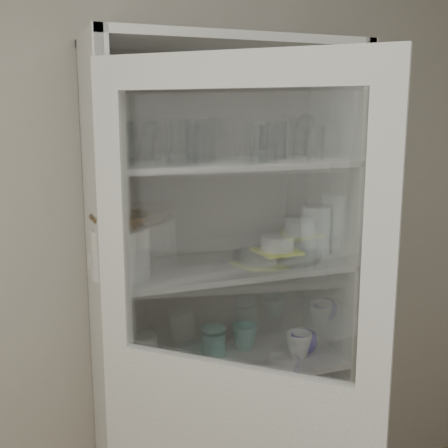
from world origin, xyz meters
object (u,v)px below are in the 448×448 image
object	(u,v)px
goblet_0	(110,136)
mug_white	(299,345)
glass_platter	(277,255)
goblet_2	(213,136)
mug_blue	(304,343)
pantry_cabinet	(219,334)
goblet_1	(152,139)
tin_box	(265,432)
terracotta_bowl	(120,221)
yellow_trivet	(277,251)
cream_dish	(225,445)
mug_teal	(245,337)
teal_jar	(213,342)
measuring_cups	(192,368)
white_canister	(144,350)
plate_stack_back	(113,258)
goblet_3	(305,133)
cupboard_door	(234,433)
white_ramekin	(277,243)
grey_bowl_stack	(315,230)
cream_bowl	(120,237)
plate_stack_front	(121,261)

from	to	relation	value
goblet_0	mug_white	bearing A→B (deg)	-13.70
goblet_0	glass_platter	bearing A→B (deg)	-7.01
goblet_2	mug_blue	xyz separation A→B (m)	(0.33, -0.17, -0.85)
pantry_cabinet	goblet_1	bearing A→B (deg)	169.36
mug_white	tin_box	distance (m)	0.44
terracotta_bowl	mug_blue	size ratio (longest dim) A/B	1.90
yellow_trivet	cream_dish	world-z (taller)	yellow_trivet
mug_teal	teal_jar	distance (m)	0.15
goblet_0	goblet_2	bearing A→B (deg)	4.10
measuring_cups	white_canister	distance (m)	0.20
plate_stack_back	goblet_3	bearing A→B (deg)	-0.71
cupboard_door	terracotta_bowl	size ratio (longest dim) A/B	9.55
plate_stack_back	cream_dish	size ratio (longest dim) A/B	0.86
teal_jar	tin_box	bearing A→B (deg)	-9.94
goblet_0	white_ramekin	xyz separation A→B (m)	(0.64, -0.08, -0.43)
goblet_3	grey_bowl_stack	bearing A→B (deg)	-90.00
goblet_2	yellow_trivet	distance (m)	0.53
cream_bowl	grey_bowl_stack	bearing A→B (deg)	3.76
cupboard_door	cream_dish	bearing A→B (deg)	115.44
goblet_3	plate_stack_back	bearing A→B (deg)	179.29
cream_bowl	cupboard_door	bearing A→B (deg)	-64.26
plate_stack_front	goblet_1	bearing A→B (deg)	43.94
goblet_3	glass_platter	bearing A→B (deg)	-146.45
goblet_0	measuring_cups	distance (m)	0.92
white_canister	grey_bowl_stack	bearing A→B (deg)	-3.31
cupboard_door	teal_jar	bearing A→B (deg)	119.62
grey_bowl_stack	terracotta_bowl	bearing A→B (deg)	-176.24
goblet_0	teal_jar	distance (m)	0.92
goblet_2	cream_bowl	world-z (taller)	goblet_2
mug_white	measuring_cups	size ratio (longest dim) A/B	1.15
terracotta_bowl	glass_platter	xyz separation A→B (m)	(0.64, 0.04, -0.19)
mug_blue	mug_white	size ratio (longest dim) A/B	1.01
goblet_3	white_ramekin	bearing A→B (deg)	-146.45
plate_stack_back	mug_blue	world-z (taller)	plate_stack_back
goblet_2	plate_stack_back	bearing A→B (deg)	176.94
cream_bowl	cream_dish	world-z (taller)	cream_bowl
cream_bowl	mug_blue	bearing A→B (deg)	-1.60
cream_dish	goblet_2	bearing A→B (deg)	88.43
white_canister	goblet_1	bearing A→B (deg)	41.75
goblet_0	yellow_trivet	bearing A→B (deg)	-7.01
measuring_cups	goblet_3	bearing A→B (deg)	18.71
pantry_cabinet	terracotta_bowl	bearing A→B (deg)	-165.30
goblet_1	plate_stack_back	bearing A→B (deg)	173.44
glass_platter	cream_dish	xyz separation A→B (m)	(-0.24, -0.03, -0.77)
goblet_3	mug_white	xyz separation A→B (m)	(-0.12, -0.21, -0.84)
grey_bowl_stack	mug_blue	world-z (taller)	grey_bowl_stack
goblet_0	mug_white	distance (m)	1.11
yellow_trivet	mug_teal	xyz separation A→B (m)	(-0.11, 0.06, -0.37)
goblet_0	white_canister	size ratio (longest dim) A/B	1.47
mug_blue	cream_dish	xyz separation A→B (m)	(-0.34, 0.03, -0.41)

